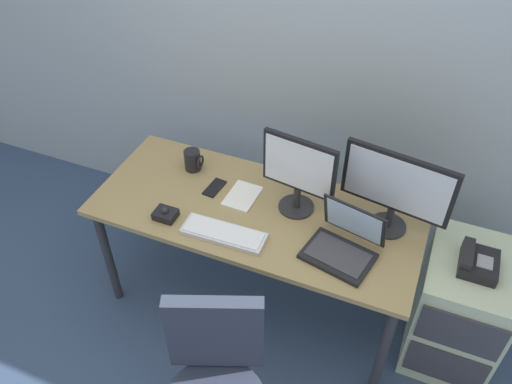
% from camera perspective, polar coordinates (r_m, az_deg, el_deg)
% --- Properties ---
extents(ground_plane, '(8.00, 8.00, 0.00)m').
position_cam_1_polar(ground_plane, '(3.19, 0.00, -11.58)').
color(ground_plane, '#344867').
extents(back_wall, '(6.00, 0.10, 2.80)m').
position_cam_1_polar(back_wall, '(2.81, 5.73, 17.27)').
color(back_wall, '#98A6AE').
rests_on(back_wall, ground).
extents(desk, '(1.67, 0.71, 0.74)m').
position_cam_1_polar(desk, '(2.69, 0.00, -3.13)').
color(desk, '#9A814F').
rests_on(desk, ground).
extents(file_cabinet, '(0.42, 0.53, 0.69)m').
position_cam_1_polar(file_cabinet, '(2.91, 21.23, -11.84)').
color(file_cabinet, beige).
rests_on(file_cabinet, ground).
extents(desk_phone, '(0.17, 0.20, 0.09)m').
position_cam_1_polar(desk_phone, '(2.62, 23.04, -7.07)').
color(desk_phone, black).
rests_on(desk_phone, file_cabinet).
extents(monitor_main, '(0.52, 0.18, 0.43)m').
position_cam_1_polar(monitor_main, '(2.46, 15.10, 0.45)').
color(monitor_main, '#262628').
rests_on(monitor_main, desk).
extents(monitor_side, '(0.38, 0.18, 0.42)m').
position_cam_1_polar(monitor_side, '(2.49, 4.68, 2.28)').
color(monitor_side, '#262628').
rests_on(monitor_side, desk).
extents(keyboard, '(0.41, 0.15, 0.03)m').
position_cam_1_polar(keyboard, '(2.50, -3.55, -4.53)').
color(keyboard, silver).
rests_on(keyboard, desk).
extents(laptop, '(0.36, 0.33, 0.24)m').
position_cam_1_polar(laptop, '(2.43, 9.59, -5.52)').
color(laptop, black).
rests_on(laptop, desk).
extents(trackball_mouse, '(0.11, 0.09, 0.07)m').
position_cam_1_polar(trackball_mouse, '(2.62, -9.87, -2.38)').
color(trackball_mouse, black).
rests_on(trackball_mouse, desk).
extents(coffee_mug, '(0.10, 0.09, 0.12)m').
position_cam_1_polar(coffee_mug, '(2.86, -6.91, 3.47)').
color(coffee_mug, black).
rests_on(coffee_mug, desk).
extents(paper_notepad, '(0.16, 0.21, 0.01)m').
position_cam_1_polar(paper_notepad, '(2.70, -1.50, -0.46)').
color(paper_notepad, white).
rests_on(paper_notepad, desk).
extents(cell_phone, '(0.08, 0.15, 0.01)m').
position_cam_1_polar(cell_phone, '(2.76, -4.55, 0.47)').
color(cell_phone, black).
rests_on(cell_phone, desk).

